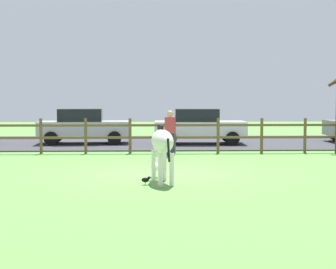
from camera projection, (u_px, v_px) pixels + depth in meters
The scene contains 8 objects.
ground_plane at pixel (159, 173), 13.61m from camera, with size 60.00×60.00×0.00m, color #5B8C42.
parking_asphalt at pixel (156, 142), 22.87m from camera, with size 28.00×7.40×0.05m, color #38383D.
paddock_fence at pixel (152, 134), 18.53m from camera, with size 21.73×0.11×1.33m.
zebra at pixel (162, 145), 12.04m from camera, with size 0.71×1.92×1.41m.
crow_on_grass at pixel (146, 180), 11.79m from camera, with size 0.21×0.10×0.20m.
parked_car_white at pixel (199, 126), 21.91m from camera, with size 4.05×1.98×1.56m.
parked_car_silver at pixel (83, 126), 22.01m from camera, with size 4.09×2.07×1.56m.
visitor_near_fence at pixel (170, 131), 17.66m from camera, with size 0.39×0.28×1.64m.
Camera 1 is at (-0.23, -13.49, 2.07)m, focal length 52.67 mm.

